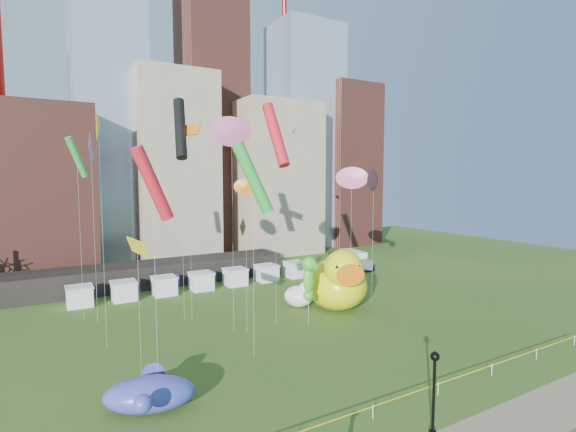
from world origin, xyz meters
TOP-DOWN VIEW (x-y plane):
  - ground at (0.00, 0.00)m, footprint 160.00×160.00m
  - skyline at (2.25, 61.06)m, footprint 101.00×23.00m
  - crane_right at (30.89, 64.00)m, footprint 23.00×1.00m
  - pavilion at (-4.00, 42.00)m, footprint 38.00×6.00m
  - vendor_tents at (1.02, 36.00)m, footprint 33.24×2.80m
  - caution_tape at (0.00, 0.00)m, footprint 50.00×0.06m
  - big_duck at (11.60, 19.35)m, footprint 9.36×10.56m
  - small_duck at (8.51, 22.54)m, footprint 4.21×4.56m
  - seahorse_green at (6.15, 17.00)m, footprint 1.56×1.96m
  - seahorse_purple at (11.69, 21.26)m, footprint 1.33×1.62m
  - whale_inflatable at (-11.96, 8.28)m, footprint 6.59×7.44m
  - lamppost at (1.82, -3.20)m, footprint 0.55×0.55m
  - box_truck at (27.89, 36.54)m, footprint 3.25×7.02m
  - kite_0 at (-11.13, 9.56)m, footprint 3.12×1.75m
  - kite_1 at (-1.66, 18.49)m, footprint 2.86×0.36m
  - kite_2 at (17.21, 19.89)m, footprint 1.30×2.58m
  - kite_3 at (-2.35, 12.47)m, footprint 3.66×1.70m
  - kite_4 at (-11.61, 12.87)m, footprint 0.90×3.84m
  - kite_5 at (-12.92, 28.26)m, footprint 0.78×3.74m
  - kite_6 at (-0.55, 17.83)m, footprint 1.47×0.93m
  - kite_7 at (13.00, 31.49)m, footprint 0.98×1.77m
  - kite_8 at (3.05, 18.45)m, footprint 1.66×4.02m
  - kite_9 at (17.08, 23.93)m, footprint 2.13×2.34m
  - kite_10 at (-4.73, 24.75)m, footprint 1.93×4.04m
  - kite_11 at (-14.07, 30.32)m, footprint 2.50×1.98m
  - kite_12 at (-13.04, 20.47)m, footprint 0.56×2.56m
  - kite_14 at (-3.98, 24.44)m, footprint 1.62×3.83m

SIDE VIEW (x-z plane):
  - ground at x=0.00m, z-range 0.00..0.00m
  - caution_tape at x=0.00m, z-range 0.23..1.13m
  - vendor_tents at x=1.02m, z-range -0.09..2.31m
  - whale_inflatable at x=-11.96m, z-range -0.11..2.49m
  - small_duck at x=8.51m, z-range -0.13..3.05m
  - box_truck at x=27.89m, z-range 0.04..2.93m
  - pavilion at x=-4.00m, z-range 0.00..3.20m
  - lamppost at x=1.82m, z-range 0.59..5.86m
  - big_duck at x=11.60m, z-range -0.30..7.10m
  - seahorse_purple at x=11.69m, z-range 1.11..6.39m
  - seahorse_green at x=6.15m, z-range 1.65..8.79m
  - kite_4 at x=-11.61m, z-range 4.77..15.53m
  - kite_6 at x=-0.55m, z-range 6.75..21.93m
  - kite_0 at x=-11.13m, z-range 6.14..23.54m
  - kite_2 at x=17.21m, z-range 6.79..23.06m
  - kite_9 at x=17.08m, z-range 6.88..23.48m
  - kite_3 at x=-2.35m, z-range 6.09..24.30m
  - kite_11 at x=-14.07m, z-range 7.60..27.11m
  - kite_5 at x=-12.92m, z-range 7.83..27.67m
  - kite_8 at x=3.05m, z-range 8.09..30.93m
  - kite_1 at x=-1.66m, z-range 9.07..30.10m
  - kite_12 at x=-13.04m, z-range 9.16..30.08m
  - kite_14 at x=-3.98m, z-range 9.68..30.40m
  - kite_10 at x=-4.73m, z-range 8.48..32.08m
  - kite_7 at x=13.00m, z-range 10.18..32.06m
  - skyline at x=2.25m, z-range -12.56..55.44m
  - crane_right at x=30.89m, z-range 8.90..84.90m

